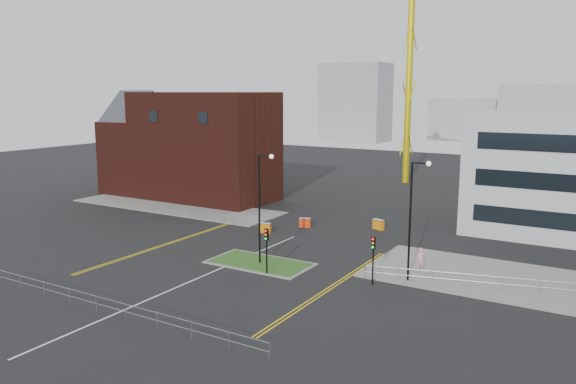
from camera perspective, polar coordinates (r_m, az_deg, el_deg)
name	(u,v)px	position (r m, az deg, el deg)	size (l,w,h in m)	color
ground	(176,288)	(42.10, -11.35, -9.53)	(200.00, 200.00, 0.00)	black
pavement_left	(175,206)	(70.82, -11.39, -1.44)	(28.00, 8.00, 0.12)	slate
pavement_right	(530,284)	(45.57, 23.40, -8.57)	(24.00, 10.00, 0.12)	slate
island_kerb	(260,263)	(46.87, -2.88, -7.24)	(8.60, 4.60, 0.08)	slate
grass_island	(260,263)	(46.86, -2.88, -7.21)	(8.00, 4.00, 0.12)	#2B531B
brick_building	(187,146)	(76.22, -10.19, 4.58)	(24.20, 10.07, 14.24)	#401610
tower_crane	(446,7)	(86.57, 15.80, 17.59)	(51.32, 15.19, 37.34)	yellow
streetlamp_island	(261,200)	(45.44, -2.71, -0.80)	(1.46, 0.36, 9.18)	black
streetlamp_right_near	(413,211)	(42.02, 12.61, -1.94)	(1.46, 0.36, 9.18)	black
traffic_light_island	(266,242)	(43.48, -2.20, -5.15)	(0.28, 0.33, 3.65)	black
traffic_light_right	(373,251)	(41.60, 8.65, -5.97)	(0.28, 0.33, 3.65)	black
railing_front	(110,304)	(37.92, -17.60, -10.80)	(24.05, 0.05, 1.10)	gray
railing_left	(212,215)	(61.96, -7.73, -2.33)	(6.05, 0.05, 1.10)	gray
railing_right	(503,281)	(43.19, 21.02, -8.42)	(19.05, 5.05, 1.10)	gray
centre_line	(194,280)	(43.51, -9.56, -8.81)	(0.15, 30.00, 0.01)	silver
yellow_left_a	(176,240)	(54.97, -11.30, -4.84)	(0.12, 24.00, 0.01)	gold
yellow_left_b	(178,241)	(54.77, -11.07, -4.89)	(0.12, 24.00, 0.01)	gold
yellow_right_a	(330,287)	(41.65, 4.28, -9.56)	(0.12, 20.00, 0.01)	gold
yellow_right_b	(334,287)	(41.52, 4.65, -9.63)	(0.12, 20.00, 0.01)	gold
skyline_a	(356,103)	(163.49, 6.88, 9.01)	(18.00, 12.00, 22.00)	gray
skyline_b	(550,116)	(160.11, 25.08, 7.04)	(24.00, 12.00, 16.00)	gray
skyline_d	(485,120)	(172.86, 19.42, 6.91)	(30.00, 12.00, 12.00)	gray
pedestrian	(421,260)	(45.67, 13.32, -6.74)	(0.72, 0.47, 1.96)	pink
barrier_left	(305,222)	(58.93, 1.73, -3.09)	(1.25, 0.78, 1.00)	red
barrier_mid	(265,227)	(56.64, -2.36, -3.62)	(1.29, 0.68, 1.03)	orange
barrier_right	(378,224)	(58.66, 9.17, -3.24)	(1.34, 0.88, 1.07)	orange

